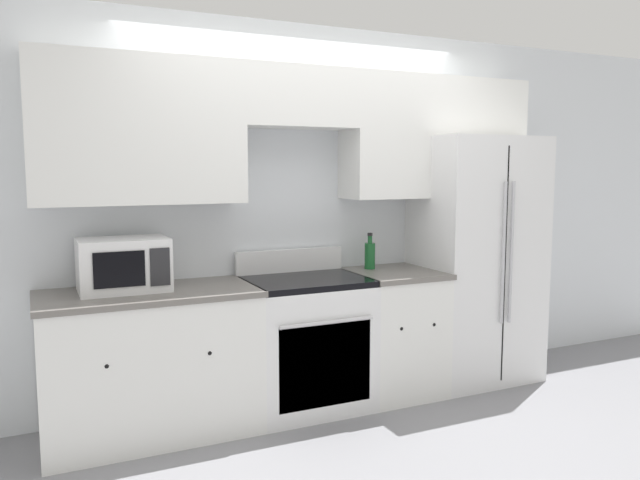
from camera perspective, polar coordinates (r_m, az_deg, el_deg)
ground_plane at (r=4.16m, az=1.88°, el=-16.16°), size 12.00×12.00×0.00m
wall_back at (r=4.37m, az=-1.43°, el=5.59°), size 8.00×0.39×2.60m
lower_cabinets_left at (r=3.96m, az=-15.22°, el=-10.79°), size 1.28×0.64×0.88m
lower_cabinets_right at (r=4.55m, az=6.73°, el=-8.32°), size 0.60×0.64×0.88m
oven_range at (r=4.24m, az=-1.28°, el=-9.33°), size 0.79×0.65×1.04m
refrigerator at (r=4.90m, az=13.87°, el=-1.70°), size 0.88×0.73×1.84m
microwave at (r=3.88m, az=-17.53°, el=-2.15°), size 0.51×0.37×0.31m
bottle at (r=4.52m, az=4.58°, el=-1.35°), size 0.08×0.08×0.26m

